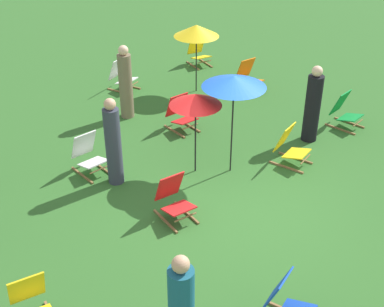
{
  "coord_description": "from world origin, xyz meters",
  "views": [
    {
      "loc": [
        -6.14,
        -4.81,
        5.63
      ],
      "look_at": [
        0.0,
        1.2,
        0.5
      ],
      "focal_mm": 48.67,
      "sensor_mm": 36.0,
      "label": 1
    }
  ],
  "objects": [
    {
      "name": "deckchair_12",
      "position": [
        -1.76,
        -2.27,
        0.37
      ],
      "size": [
        0.63,
        0.85,
        0.83
      ],
      "rotation": [
        0.0,
        0.0,
        0.22
      ],
      "color": "olive",
      "rests_on": "ground"
    },
    {
      "name": "person_1",
      "position": [
        0.78,
        4.12,
        0.84
      ],
      "size": [
        0.39,
        0.39,
        1.76
      ],
      "rotation": [
        0.0,
        0.0,
        3.39
      ],
      "color": "#72664C",
      "rests_on": "ground"
    },
    {
      "name": "ground_plane",
      "position": [
        0.0,
        0.0,
        0.0
      ],
      "size": [
        40.0,
        40.0,
        0.0
      ],
      "primitive_type": "plane",
      "color": "#2D6026"
    },
    {
      "name": "deckchair_14",
      "position": [
        -4.14,
        0.12,
        0.37
      ],
      "size": [
        0.67,
        0.86,
        0.83
      ],
      "rotation": [
        0.0,
        0.0,
        -0.28
      ],
      "color": "olive",
      "rests_on": "ground"
    },
    {
      "name": "deckchair_1",
      "position": [
        1.22,
        2.76,
        0.37
      ],
      "size": [
        0.56,
        0.81,
        0.83
      ],
      "rotation": [
        0.0,
        0.0,
        -0.12
      ],
      "color": "olive",
      "rests_on": "ground"
    },
    {
      "name": "umbrella_0",
      "position": [
        0.16,
        1.27,
        1.56
      ],
      "size": [
        0.99,
        0.99,
        1.68
      ],
      "color": "black",
      "rests_on": "ground"
    },
    {
      "name": "deckchair_6",
      "position": [
        -1.15,
        0.5,
        0.37
      ],
      "size": [
        0.62,
        0.84,
        0.83
      ],
      "rotation": [
        0.0,
        0.0,
        -0.2
      ],
      "color": "olive",
      "rests_on": "ground"
    },
    {
      "name": "deckchair_11",
      "position": [
        4.03,
        3.06,
        0.37
      ],
      "size": [
        0.59,
        0.83,
        0.83
      ],
      "rotation": [
        0.0,
        0.0,
        -0.16
      ],
      "color": "olive",
      "rests_on": "ground"
    },
    {
      "name": "deckchair_10",
      "position": [
        1.71,
        5.47,
        0.37
      ],
      "size": [
        0.65,
        0.85,
        0.83
      ],
      "rotation": [
        0.0,
        0.0,
        0.24
      ],
      "color": "olive",
      "rests_on": "ground"
    },
    {
      "name": "deckchair_3",
      "position": [
        1.73,
        0.12,
        0.37
      ],
      "size": [
        0.59,
        0.83,
        0.83
      ],
      "rotation": [
        0.0,
        0.0,
        0.17
      ],
      "color": "olive",
      "rests_on": "ground"
    },
    {
      "name": "deckchair_5",
      "position": [
        -1.31,
        2.76,
        0.37
      ],
      "size": [
        0.52,
        0.79,
        0.83
      ],
      "rotation": [
        0.0,
        0.0,
        -0.06
      ],
      "color": "olive",
      "rests_on": "ground"
    },
    {
      "name": "person_3",
      "position": [
        2.85,
        0.38,
        0.81
      ],
      "size": [
        0.37,
        0.37,
        1.72
      ],
      "rotation": [
        0.0,
        0.0,
        3.23
      ],
      "color": "black",
      "rests_on": "ground"
    },
    {
      "name": "umbrella_2",
      "position": [
        3.0,
        3.98,
        1.63
      ],
      "size": [
        1.14,
        1.14,
        1.77
      ],
      "color": "black",
      "rests_on": "ground"
    },
    {
      "name": "umbrella_1",
      "position": [
        0.67,
        0.78,
        1.91
      ],
      "size": [
        1.2,
        1.2,
        2.02
      ],
      "color": "black",
      "rests_on": "ground"
    },
    {
      "name": "person_4",
      "position": [
        -1.18,
        2.1,
        0.84
      ],
      "size": [
        0.42,
        0.42,
        1.76
      ],
      "rotation": [
        0.0,
        0.0,
        4.08
      ],
      "color": "#333847",
      "rests_on": "ground"
    },
    {
      "name": "deckchair_13",
      "position": [
        3.94,
        0.17,
        0.37
      ],
      "size": [
        0.5,
        0.78,
        0.83
      ],
      "rotation": [
        0.0,
        0.0,
        0.03
      ],
      "color": "olive",
      "rests_on": "ground"
    },
    {
      "name": "deckchair_0",
      "position": [
        4.42,
        5.26,
        0.37
      ],
      "size": [
        0.68,
        0.87,
        0.83
      ],
      "rotation": [
        0.0,
        0.0,
        -0.3
      ],
      "color": "olive",
      "rests_on": "ground"
    }
  ]
}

